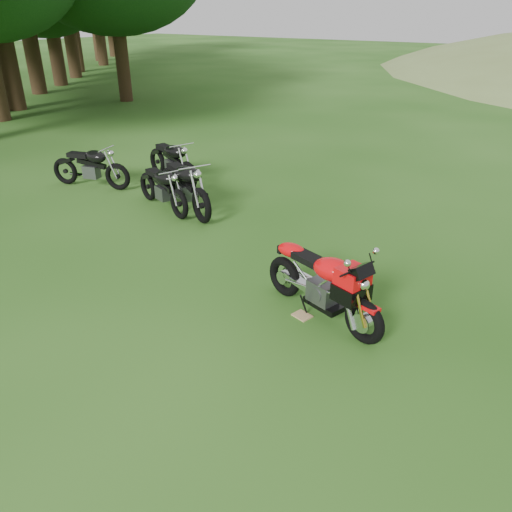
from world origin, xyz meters
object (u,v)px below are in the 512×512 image
Objects in this scene: plywood_board at (302,316)px; vintage_moto_c at (90,166)px; vintage_moto_a at (184,184)px; vintage_moto_b at (162,186)px; vintage_moto_d at (172,160)px; sport_motorcycle at (323,278)px.

vintage_moto_c is (-6.62, 1.98, 0.50)m from plywood_board.
vintage_moto_a reaches higher than plywood_board.
vintage_moto_c is at bearing -153.98° from vintage_moto_a.
vintage_moto_b is 0.92× the size of vintage_moto_d.
plywood_board is 0.13× the size of vintage_moto_b.
vintage_moto_c is (-6.81, 1.84, -0.07)m from sport_motorcycle.
vintage_moto_b is 1.79m from vintage_moto_d.
sport_motorcycle reaches higher than plywood_board.
vintage_moto_c is (-2.75, -0.08, -0.06)m from vintage_moto_a.
vintage_moto_d is (-5.36, 3.31, 0.52)m from plywood_board.
sport_motorcycle is 0.62m from plywood_board.
vintage_moto_d reaches higher than vintage_moto_c.
vintage_moto_c is 1.83m from vintage_moto_d.
vintage_moto_a is 1.07× the size of vintage_moto_d.
sport_motorcycle is at bearing 36.12° from plywood_board.
vintage_moto_c reaches higher than plywood_board.
sport_motorcycle is 1.04× the size of vintage_moto_b.
vintage_moto_c is (-2.33, 0.11, 0.02)m from vintage_moto_b.
sport_motorcycle is at bearing -31.59° from vintage_moto_c.
vintage_moto_a is 0.47m from vintage_moto_b.
sport_motorcycle is 1.00× the size of vintage_moto_c.
vintage_moto_b is at bearing -19.11° from vintage_moto_c.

